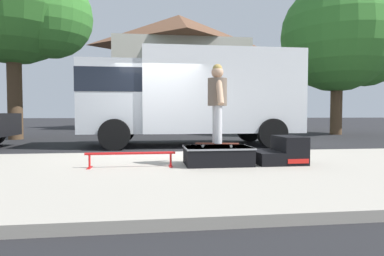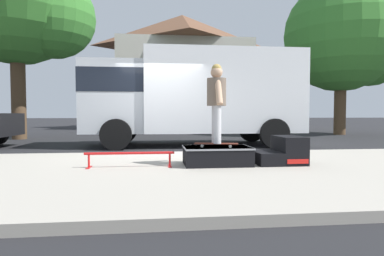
# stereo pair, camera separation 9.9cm
# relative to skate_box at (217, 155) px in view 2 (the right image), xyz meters

# --- Properties ---
(ground_plane) EXTENTS (140.00, 140.00, 0.00)m
(ground_plane) POSITION_rel_skate_box_xyz_m (-0.98, 2.59, -0.30)
(ground_plane) COLOR black
(sidewalk_slab) EXTENTS (50.00, 5.00, 0.12)m
(sidewalk_slab) POSITION_rel_skate_box_xyz_m (-0.98, -0.41, -0.24)
(sidewalk_slab) COLOR #A8A093
(sidewalk_slab) RESTS_ON ground
(skate_box) EXTENTS (1.21, 0.79, 0.33)m
(skate_box) POSITION_rel_skate_box_xyz_m (0.00, 0.00, 0.00)
(skate_box) COLOR black
(skate_box) RESTS_ON sidewalk_slab
(kicker_ramp) EXTENTS (0.88, 0.77, 0.51)m
(kicker_ramp) POSITION_rel_skate_box_xyz_m (1.23, -0.00, 0.03)
(kicker_ramp) COLOR black
(kicker_ramp) RESTS_ON sidewalk_slab
(grind_rail) EXTENTS (1.55, 0.28, 0.26)m
(grind_rail) POSITION_rel_skate_box_xyz_m (-1.55, -0.10, 0.02)
(grind_rail) COLOR red
(grind_rail) RESTS_ON sidewalk_slab
(skateboard) EXTENTS (0.81, 0.37, 0.07)m
(skateboard) POSITION_rel_skate_box_xyz_m (-0.02, -0.05, 0.21)
(skateboard) COLOR #4C1E14
(skateboard) RESTS_ON skate_box
(skater_kid) EXTENTS (0.34, 0.73, 1.42)m
(skater_kid) POSITION_rel_skate_box_xyz_m (-0.02, -0.05, 1.05)
(skater_kid) COLOR silver
(skater_kid) RESTS_ON skateboard
(box_truck) EXTENTS (6.91, 2.63, 3.05)m
(box_truck) POSITION_rel_skate_box_xyz_m (0.08, 4.79, 1.40)
(box_truck) COLOR white
(box_truck) RESTS_ON ground
(street_tree_main) EXTENTS (5.72, 5.20, 8.25)m
(street_tree_main) POSITION_rel_skate_box_xyz_m (-6.40, 8.14, 5.19)
(street_tree_main) COLOR brown
(street_tree_main) RESTS_ON ground
(street_tree_neighbour) EXTENTS (6.09, 5.53, 7.69)m
(street_tree_neighbour) POSITION_rel_skate_box_xyz_m (8.34, 9.39, 4.46)
(street_tree_neighbour) COLOR brown
(street_tree_neighbour) RESTS_ON ground
(house_behind) EXTENTS (9.54, 8.22, 8.40)m
(house_behind) POSITION_rel_skate_box_xyz_m (0.85, 18.36, 3.94)
(house_behind) COLOR beige
(house_behind) RESTS_ON ground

